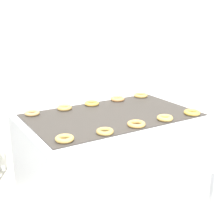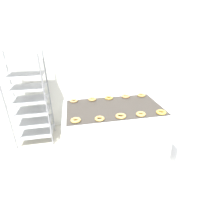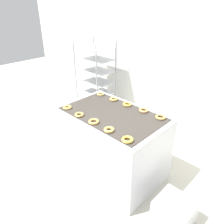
# 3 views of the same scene
# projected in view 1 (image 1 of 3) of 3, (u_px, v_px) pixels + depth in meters

# --- Properties ---
(wall_back) EXTENTS (8.00, 0.05, 2.80)m
(wall_back) POSITION_uv_depth(u_px,v_px,m) (46.00, 44.00, 3.52)
(wall_back) COLOR silver
(wall_back) RESTS_ON ground_plane
(fryer_machine) EXTENTS (1.42, 0.90, 0.95)m
(fryer_machine) POSITION_uv_depth(u_px,v_px,m) (112.00, 168.00, 2.64)
(fryer_machine) COLOR silver
(fryer_machine) RESTS_ON ground_plane
(glaze_bin) EXTENTS (0.40, 0.38, 0.31)m
(glaze_bin) POSITION_uv_depth(u_px,v_px,m) (212.00, 175.00, 3.16)
(glaze_bin) COLOR silver
(glaze_bin) RESTS_ON ground_plane
(donut_near_leftmost) EXTENTS (0.12, 0.12, 0.03)m
(donut_near_leftmost) POSITION_uv_depth(u_px,v_px,m) (65.00, 139.00, 1.96)
(donut_near_leftmost) COLOR #D8A955
(donut_near_leftmost) RESTS_ON fryer_machine
(donut_near_left) EXTENTS (0.12, 0.12, 0.03)m
(donut_near_left) POSITION_uv_depth(u_px,v_px,m) (105.00, 131.00, 2.09)
(donut_near_left) COLOR tan
(donut_near_left) RESTS_ON fryer_machine
(donut_near_center) EXTENTS (0.13, 0.13, 0.03)m
(donut_near_center) POSITION_uv_depth(u_px,v_px,m) (136.00, 124.00, 2.23)
(donut_near_center) COLOR #DDA551
(donut_near_center) RESTS_ON fryer_machine
(donut_near_right) EXTENTS (0.12, 0.12, 0.03)m
(donut_near_right) POSITION_uv_depth(u_px,v_px,m) (165.00, 118.00, 2.35)
(donut_near_right) COLOR tan
(donut_near_right) RESTS_ON fryer_machine
(donut_near_rightmost) EXTENTS (0.13, 0.13, 0.03)m
(donut_near_rightmost) POSITION_uv_depth(u_px,v_px,m) (192.00, 112.00, 2.49)
(donut_near_rightmost) COLOR gold
(donut_near_rightmost) RESTS_ON fryer_machine
(donut_far_leftmost) EXTENTS (0.12, 0.12, 0.03)m
(donut_far_leftmost) POSITION_uv_depth(u_px,v_px,m) (32.00, 113.00, 2.48)
(donut_far_leftmost) COLOR tan
(donut_far_leftmost) RESTS_ON fryer_machine
(donut_far_left) EXTENTS (0.12, 0.12, 0.03)m
(donut_far_left) POSITION_uv_depth(u_px,v_px,m) (65.00, 108.00, 2.61)
(donut_far_left) COLOR tan
(donut_far_left) RESTS_ON fryer_machine
(donut_far_center) EXTENTS (0.13, 0.13, 0.03)m
(donut_far_center) POSITION_uv_depth(u_px,v_px,m) (92.00, 103.00, 2.75)
(donut_far_center) COLOR gold
(donut_far_center) RESTS_ON fryer_machine
(donut_far_right) EXTENTS (0.13, 0.13, 0.03)m
(donut_far_right) POSITION_uv_depth(u_px,v_px,m) (118.00, 99.00, 2.89)
(donut_far_right) COLOR tan
(donut_far_right) RESTS_ON fryer_machine
(donut_far_rightmost) EXTENTS (0.13, 0.13, 0.03)m
(donut_far_rightmost) POSITION_uv_depth(u_px,v_px,m) (141.00, 95.00, 3.02)
(donut_far_rightmost) COLOR tan
(donut_far_rightmost) RESTS_ON fryer_machine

